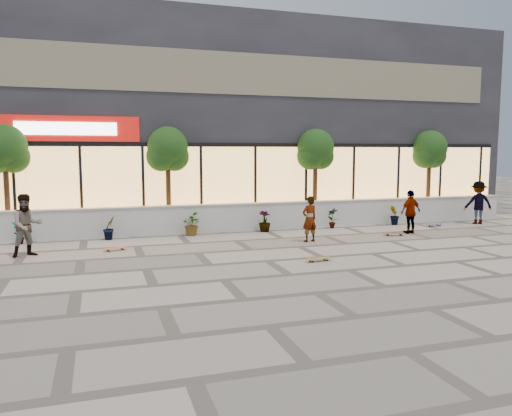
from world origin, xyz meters
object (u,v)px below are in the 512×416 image
object	(u,v)px
skater_right_far	(478,203)
skateboard_center	(319,259)
skateboard_right_near	(394,234)
skateboard_right_far	(435,224)
skateboard_left	(115,248)
skater_center	(309,219)
tree_midwest	(168,152)
skater_right_near	(411,212)
tree_mideast	(315,152)
tree_west	(5,152)
tree_east	(430,152)
skater_left	(27,225)

from	to	relation	value
skater_right_far	skateboard_center	distance (m)	10.39
skateboard_center	skateboard_right_near	distance (m)	5.29
skateboard_right_far	skateboard_left	bearing A→B (deg)	176.07
skater_center	tree_midwest	bearing A→B (deg)	-54.75
skater_center	skateboard_right_near	bearing A→B (deg)	169.92
skateboard_right_far	skater_right_near	bearing A→B (deg)	-158.44
tree_mideast	skater_right_far	xyz separation A→B (m)	(6.49, -1.99, -2.10)
tree_west	tree_mideast	xyz separation A→B (m)	(11.50, 0.00, 0.00)
tree_east	skater_right_far	bearing A→B (deg)	-63.61
tree_midwest	skateboard_center	xyz separation A→B (m)	(3.18, -6.54, -2.91)
tree_midwest	tree_mideast	bearing A→B (deg)	0.00
skater_center	skater_right_far	bearing A→B (deg)	178.53
skater_left	skater_right_near	distance (m)	12.83
tree_midwest	skateboard_left	size ratio (longest dim) A/B	5.28
tree_east	skater_right_near	distance (m)	5.04
tree_east	skateboard_center	size ratio (longest dim) A/B	5.14
tree_west	tree_east	xyz separation A→B (m)	(17.00, 0.00, 0.00)
tree_midwest	skateboard_right_near	world-z (taller)	tree_midwest
skater_right_near	skateboard_center	bearing A→B (deg)	19.34
tree_east	skateboard_right_far	size ratio (longest dim) A/B	5.27
tree_west	skater_center	size ratio (longest dim) A/B	2.56
tree_midwest	skater_left	world-z (taller)	tree_midwest
tree_mideast	skateboard_center	xyz separation A→B (m)	(-2.82, -6.54, -2.91)
skater_right_near	skater_center	bearing A→B (deg)	-7.18
tree_midwest	skateboard_right_near	bearing A→B (deg)	-25.10
skateboard_center	skateboard_right_near	bearing A→B (deg)	28.51
tree_midwest	skater_right_far	xyz separation A→B (m)	(12.49, -1.99, -2.10)
skater_left	tree_east	bearing A→B (deg)	-10.64
skateboard_right_far	skater_center	bearing A→B (deg)	-174.89
skateboard_left	skateboard_right_far	bearing A→B (deg)	-11.81
skater_right_near	skateboard_right_near	bearing A→B (deg)	4.18
tree_west	skater_right_near	bearing A→B (deg)	-13.28
skateboard_left	tree_mideast	bearing A→B (deg)	4.64
tree_mideast	skateboard_right_near	size ratio (longest dim) A/B	4.87
skateboard_left	skateboard_right_far	xyz separation A→B (m)	(12.44, 1.29, 0.00)
skater_right_near	tree_midwest	bearing A→B (deg)	-34.39
tree_midwest	tree_east	bearing A→B (deg)	0.00
skateboard_right_far	skater_right_far	bearing A→B (deg)	-8.68
tree_west	skater_left	size ratio (longest dim) A/B	2.18
skateboard_center	skateboard_left	size ratio (longest dim) A/B	1.03
tree_midwest	skateboard_right_near	size ratio (longest dim) A/B	4.87
skater_right_far	tree_mideast	bearing A→B (deg)	0.80
skateboard_right_near	tree_west	bearing A→B (deg)	179.33
tree_mideast	skater_right_near	size ratio (longest dim) A/B	2.45
tree_mideast	skater_right_near	xyz separation A→B (m)	(2.35, -3.27, -2.19)
skater_right_near	skateboard_right_near	size ratio (longest dim) A/B	1.99
tree_midwest	skateboard_right_near	xyz separation A→B (m)	(7.52, -3.52, -2.91)
skater_center	skateboard_right_near	world-z (taller)	skater_center
skater_right_near	skateboard_right_far	xyz separation A→B (m)	(2.02, 1.23, -0.73)
tree_midwest	skateboard_right_far	size ratio (longest dim) A/B	5.27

